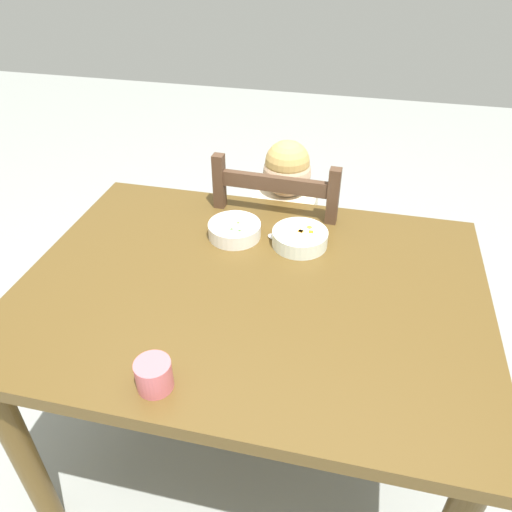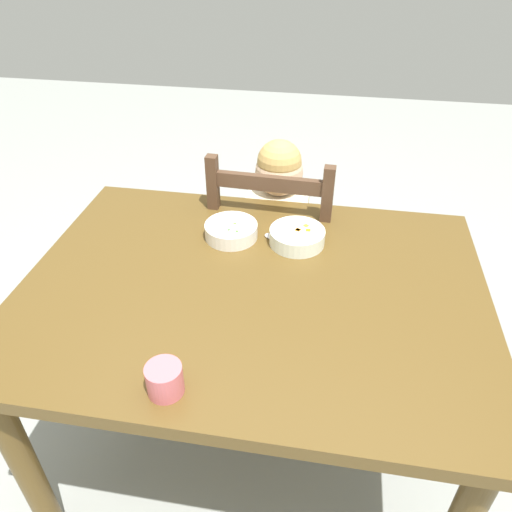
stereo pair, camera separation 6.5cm
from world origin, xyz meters
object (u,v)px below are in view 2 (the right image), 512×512
object	(u,v)px
child_figure	(276,225)
bowl_of_peas	(231,230)
dining_table	(253,313)
spoon	(277,238)
bowl_of_carrots	(297,236)
dining_chair	(274,262)
drinking_cup	(165,380)

from	to	relation	value
child_figure	bowl_of_peas	size ratio (longest dim) A/B	5.78
dining_table	spoon	xyz separation A→B (m)	(0.04, 0.23, 0.11)
child_figure	spoon	xyz separation A→B (m)	(0.04, -0.28, 0.13)
bowl_of_carrots	spoon	xyz separation A→B (m)	(-0.06, 0.01, -0.02)
bowl_of_carrots	bowl_of_peas	bearing A→B (deg)	-179.97
dining_table	bowl_of_peas	xyz separation A→B (m)	(-0.11, 0.22, 0.13)
dining_chair	spoon	size ratio (longest dim) A/B	6.95
dining_chair	bowl_of_peas	bearing A→B (deg)	-108.59
spoon	dining_table	bearing A→B (deg)	-98.80
spoon	drinking_cup	distance (m)	0.63
bowl_of_peas	drinking_cup	world-z (taller)	drinking_cup
dining_chair	spoon	xyz separation A→B (m)	(0.04, -0.29, 0.31)
dining_table	drinking_cup	size ratio (longest dim) A/B	15.95
drinking_cup	dining_table	bearing A→B (deg)	72.40
child_figure	bowl_of_peas	xyz separation A→B (m)	(-0.10, -0.29, 0.15)
dining_table	drinking_cup	bearing A→B (deg)	-107.60
bowl_of_peas	spoon	distance (m)	0.14
dining_table	child_figure	size ratio (longest dim) A/B	1.34
spoon	dining_chair	bearing A→B (deg)	98.34
spoon	drinking_cup	size ratio (longest dim) A/B	1.70
bowl_of_peas	bowl_of_carrots	bearing A→B (deg)	0.03
dining_chair	drinking_cup	distance (m)	0.97
dining_table	bowl_of_peas	distance (m)	0.28
bowl_of_carrots	dining_chair	bearing A→B (deg)	109.44
dining_table	spoon	world-z (taller)	spoon
dining_table	child_figure	distance (m)	0.52
dining_chair	spoon	world-z (taller)	dining_chair
dining_chair	drinking_cup	xyz separation A→B (m)	(-0.12, -0.90, 0.34)
spoon	child_figure	bearing A→B (deg)	97.99
dining_chair	dining_table	bearing A→B (deg)	-89.31
dining_chair	child_figure	xyz separation A→B (m)	(0.00, -0.00, 0.17)
child_figure	drinking_cup	world-z (taller)	child_figure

